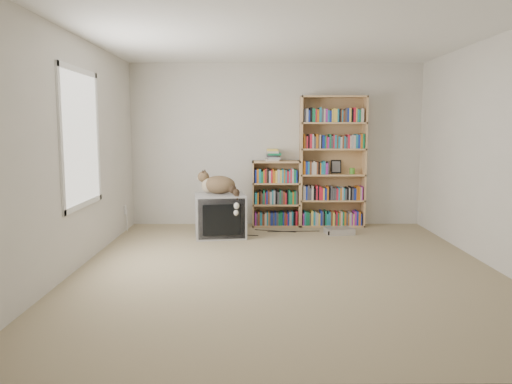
{
  "coord_description": "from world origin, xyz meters",
  "views": [
    {
      "loc": [
        -0.35,
        -5.29,
        1.51
      ],
      "look_at": [
        -0.32,
        1.0,
        0.7
      ],
      "focal_mm": 35.0,
      "sensor_mm": 36.0,
      "label": 1
    }
  ],
  "objects_px": {
    "bookcase_tall": "(332,165)",
    "bookcase_short": "(276,196)",
    "cat": "(221,187)",
    "crt_tv": "(220,215)",
    "dvd_player": "(339,231)"
  },
  "relations": [
    {
      "from": "crt_tv",
      "to": "bookcase_short",
      "type": "distance_m",
      "value": 1.12
    },
    {
      "from": "bookcase_tall",
      "to": "dvd_player",
      "type": "bearing_deg",
      "value": -88.09
    },
    {
      "from": "bookcase_short",
      "to": "cat",
      "type": "bearing_deg",
      "value": -136.08
    },
    {
      "from": "cat",
      "to": "crt_tv",
      "type": "bearing_deg",
      "value": 157.5
    },
    {
      "from": "bookcase_tall",
      "to": "bookcase_short",
      "type": "bearing_deg",
      "value": -179.81
    },
    {
      "from": "cat",
      "to": "bookcase_short",
      "type": "height_order",
      "value": "bookcase_short"
    },
    {
      "from": "crt_tv",
      "to": "bookcase_short",
      "type": "xyz_separation_m",
      "value": [
        0.82,
        0.75,
        0.17
      ]
    },
    {
      "from": "dvd_player",
      "to": "cat",
      "type": "bearing_deg",
      "value": 173.98
    },
    {
      "from": "crt_tv",
      "to": "dvd_player",
      "type": "bearing_deg",
      "value": -4.09
    },
    {
      "from": "cat",
      "to": "dvd_player",
      "type": "bearing_deg",
      "value": 15.67
    },
    {
      "from": "bookcase_tall",
      "to": "bookcase_short",
      "type": "xyz_separation_m",
      "value": [
        -0.86,
        -0.0,
        -0.47
      ]
    },
    {
      "from": "crt_tv",
      "to": "dvd_player",
      "type": "distance_m",
      "value": 1.73
    },
    {
      "from": "crt_tv",
      "to": "bookcase_short",
      "type": "relative_size",
      "value": 0.76
    },
    {
      "from": "crt_tv",
      "to": "dvd_player",
      "type": "height_order",
      "value": "crt_tv"
    },
    {
      "from": "crt_tv",
      "to": "bookcase_short",
      "type": "bearing_deg",
      "value": 34.24
    }
  ]
}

